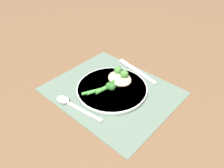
{
  "coord_description": "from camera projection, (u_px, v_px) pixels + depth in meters",
  "views": [
    {
      "loc": [
        0.39,
        -0.44,
        0.5
      ],
      "look_at": [
        0.0,
        0.0,
        0.03
      ],
      "focal_mm": 35.0,
      "sensor_mm": 36.0,
      "label": 1
    }
  ],
  "objects": [
    {
      "name": "ground_plane",
      "position": [
        112.0,
        91.0,
        0.77
      ],
      "size": [
        3.0,
        3.0,
        0.0
      ],
      "primitive_type": "plane",
      "color": "brown"
    },
    {
      "name": "placemat",
      "position": [
        112.0,
        91.0,
        0.77
      ],
      "size": [
        0.43,
        0.35,
        0.0
      ],
      "color": "slate",
      "rests_on": "ground_plane"
    },
    {
      "name": "plate",
      "position": [
        112.0,
        89.0,
        0.77
      ],
      "size": [
        0.25,
        0.25,
        0.01
      ],
      "color": "white",
      "rests_on": "placemat"
    },
    {
      "name": "chicken_fillet",
      "position": [
        119.0,
        78.0,
        0.78
      ],
      "size": [
        0.1,
        0.09,
        0.03
      ],
      "rotation": [
        0.0,
        0.0,
        2.99
      ],
      "color": "beige",
      "rests_on": "plate"
    },
    {
      "name": "pesto_dollop_primary",
      "position": [
        124.0,
        74.0,
        0.76
      ],
      "size": [
        0.03,
        0.03,
        0.03
      ],
      "color": "#477F38",
      "rests_on": "chicken_fillet"
    },
    {
      "name": "pesto_dollop_secondary",
      "position": [
        118.0,
        70.0,
        0.78
      ],
      "size": [
        0.03,
        0.03,
        0.03
      ],
      "color": "#477F38",
      "rests_on": "chicken_fillet"
    },
    {
      "name": "broccoli_stalk_front",
      "position": [
        116.0,
        82.0,
        0.77
      ],
      "size": [
        0.05,
        0.12,
        0.03
      ],
      "rotation": [
        0.0,
        0.0,
        6.11
      ],
      "color": "green",
      "rests_on": "plate"
    },
    {
      "name": "broccoli_stalk_rear",
      "position": [
        112.0,
        84.0,
        0.76
      ],
      "size": [
        0.06,
        0.12,
        0.03
      ],
      "rotation": [
        0.0,
        0.0,
        5.93
      ],
      "color": "green",
      "rests_on": "plate"
    },
    {
      "name": "broccoli_stalk_right",
      "position": [
        107.0,
        87.0,
        0.75
      ],
      "size": [
        0.07,
        0.1,
        0.03
      ],
      "rotation": [
        0.0,
        0.0,
        5.82
      ],
      "color": "green",
      "rests_on": "plate"
    },
    {
      "name": "knife",
      "position": [
        137.0,
        71.0,
        0.86
      ],
      "size": [
        0.21,
        0.05,
        0.01
      ],
      "rotation": [
        0.0,
        0.0,
        1.39
      ],
      "color": "silver",
      "rests_on": "placemat"
    },
    {
      "name": "spoon",
      "position": [
        68.0,
        102.0,
        0.72
      ],
      "size": [
        0.19,
        0.05,
        0.01
      ],
      "rotation": [
        0.0,
        0.0,
        1.7
      ],
      "color": "silver",
      "rests_on": "placemat"
    }
  ]
}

